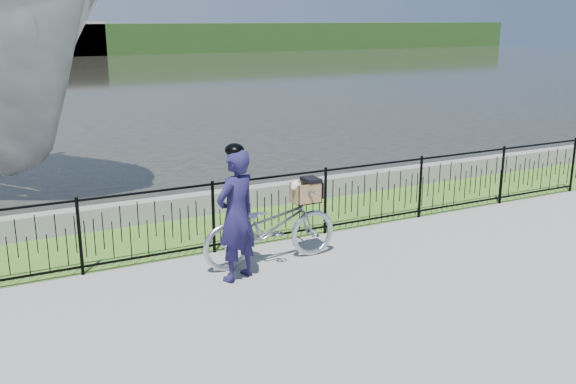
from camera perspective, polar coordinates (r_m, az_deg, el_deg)
ground at (r=9.20m, az=2.94°, el=-7.48°), size 120.00×120.00×0.00m
grass_strip at (r=11.38m, az=-3.62°, el=-2.95°), size 60.00×2.00×0.01m
water at (r=40.71m, az=-21.26°, el=9.20°), size 120.00×120.00×0.00m
quay_wall at (r=12.20m, az=-5.52°, el=-0.77°), size 60.00×0.30×0.40m
fence at (r=10.34m, az=-1.46°, el=-1.49°), size 14.00×0.06×1.15m
far_treeline at (r=67.50m, az=-24.05°, el=12.20°), size 120.00×6.00×3.00m
far_building_right at (r=66.65m, az=-18.71°, el=12.77°), size 6.00×3.00×3.20m
bicycle_rig at (r=9.50m, az=-1.51°, el=-3.06°), size 2.13×0.74×1.25m
cyclist at (r=8.81m, az=-4.62°, el=-1.97°), size 0.80×0.67×1.93m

